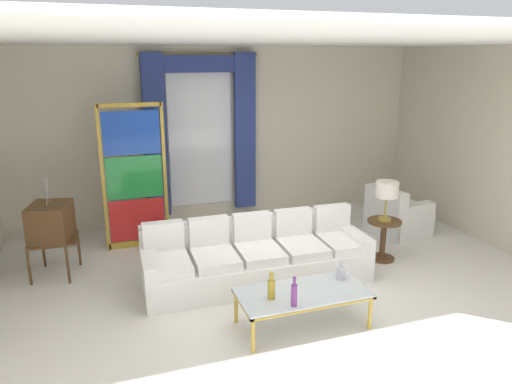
{
  "coord_description": "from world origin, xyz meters",
  "views": [
    {
      "loc": [
        -2.1,
        -5.04,
        2.85
      ],
      "look_at": [
        -0.07,
        0.9,
        1.05
      ],
      "focal_mm": 33.47,
      "sensor_mm": 36.0,
      "label": 1
    }
  ],
  "objects_px": {
    "peacock_figurine": "(163,239)",
    "table_lamp_brass": "(387,191)",
    "coffee_table": "(303,294)",
    "stained_glass_divider": "(135,180)",
    "bottle_blue_decanter": "(294,294)",
    "vintage_tv": "(51,224)",
    "armchair_white": "(396,217)",
    "bottle_crystal_tall": "(341,272)",
    "round_side_table": "(383,236)",
    "bottle_amber_squat": "(271,288)",
    "couch_white_long": "(256,257)"
  },
  "relations": [
    {
      "from": "couch_white_long",
      "to": "stained_glass_divider",
      "type": "distance_m",
      "value": 2.26
    },
    {
      "from": "bottle_blue_decanter",
      "to": "vintage_tv",
      "type": "bearing_deg",
      "value": 134.26
    },
    {
      "from": "peacock_figurine",
      "to": "bottle_crystal_tall",
      "type": "bearing_deg",
      "value": -54.51
    },
    {
      "from": "bottle_blue_decanter",
      "to": "round_side_table",
      "type": "relative_size",
      "value": 0.55
    },
    {
      "from": "bottle_blue_decanter",
      "to": "round_side_table",
      "type": "distance_m",
      "value": 2.53
    },
    {
      "from": "vintage_tv",
      "to": "peacock_figurine",
      "type": "height_order",
      "value": "vintage_tv"
    },
    {
      "from": "bottle_amber_squat",
      "to": "round_side_table",
      "type": "xyz_separation_m",
      "value": [
        2.2,
        1.28,
        -0.18
      ]
    },
    {
      "from": "bottle_amber_squat",
      "to": "stained_glass_divider",
      "type": "xyz_separation_m",
      "value": [
        -1.09,
        2.93,
        0.53
      ]
    },
    {
      "from": "vintage_tv",
      "to": "armchair_white",
      "type": "xyz_separation_m",
      "value": [
        5.24,
        -0.13,
        -0.44
      ]
    },
    {
      "from": "bottle_amber_squat",
      "to": "round_side_table",
      "type": "bearing_deg",
      "value": 30.27
    },
    {
      "from": "bottle_blue_decanter",
      "to": "stained_glass_divider",
      "type": "bearing_deg",
      "value": 111.75
    },
    {
      "from": "armchair_white",
      "to": "bottle_blue_decanter",
      "type": "bearing_deg",
      "value": -140.51
    },
    {
      "from": "bottle_blue_decanter",
      "to": "armchair_white",
      "type": "xyz_separation_m",
      "value": [
        2.84,
        2.34,
        -0.25
      ]
    },
    {
      "from": "peacock_figurine",
      "to": "table_lamp_brass",
      "type": "relative_size",
      "value": 1.05
    },
    {
      "from": "coffee_table",
      "to": "armchair_white",
      "type": "height_order",
      "value": "armchair_white"
    },
    {
      "from": "bottle_crystal_tall",
      "to": "table_lamp_brass",
      "type": "relative_size",
      "value": 0.41
    },
    {
      "from": "bottle_blue_decanter",
      "to": "peacock_figurine",
      "type": "relative_size",
      "value": 0.54
    },
    {
      "from": "round_side_table",
      "to": "bottle_crystal_tall",
      "type": "bearing_deg",
      "value": -139.51
    },
    {
      "from": "stained_glass_divider",
      "to": "bottle_blue_decanter",
      "type": "bearing_deg",
      "value": -68.25
    },
    {
      "from": "peacock_figurine",
      "to": "armchair_white",
      "type": "bearing_deg",
      "value": -6.33
    },
    {
      "from": "coffee_table",
      "to": "round_side_table",
      "type": "height_order",
      "value": "round_side_table"
    },
    {
      "from": "round_side_table",
      "to": "bottle_blue_decanter",
      "type": "bearing_deg",
      "value": -143.71
    },
    {
      "from": "bottle_blue_decanter",
      "to": "stained_glass_divider",
      "type": "height_order",
      "value": "stained_glass_divider"
    },
    {
      "from": "coffee_table",
      "to": "peacock_figurine",
      "type": "height_order",
      "value": "peacock_figurine"
    },
    {
      "from": "couch_white_long",
      "to": "bottle_crystal_tall",
      "type": "xyz_separation_m",
      "value": [
        0.65,
        -1.09,
        0.19
      ]
    },
    {
      "from": "coffee_table",
      "to": "stained_glass_divider",
      "type": "distance_m",
      "value": 3.31
    },
    {
      "from": "bottle_blue_decanter",
      "to": "vintage_tv",
      "type": "distance_m",
      "value": 3.45
    },
    {
      "from": "couch_white_long",
      "to": "bottle_blue_decanter",
      "type": "bearing_deg",
      "value": -93.7
    },
    {
      "from": "bottle_blue_decanter",
      "to": "bottle_crystal_tall",
      "type": "relative_size",
      "value": 1.41
    },
    {
      "from": "bottle_amber_squat",
      "to": "bottle_blue_decanter",
      "type": "bearing_deg",
      "value": -52.31
    },
    {
      "from": "bottle_amber_squat",
      "to": "armchair_white",
      "type": "bearing_deg",
      "value": 35.32
    },
    {
      "from": "armchair_white",
      "to": "table_lamp_brass",
      "type": "height_order",
      "value": "table_lamp_brass"
    },
    {
      "from": "bottle_crystal_tall",
      "to": "round_side_table",
      "type": "height_order",
      "value": "bottle_crystal_tall"
    },
    {
      "from": "armchair_white",
      "to": "coffee_table",
      "type": "bearing_deg",
      "value": -141.49
    },
    {
      "from": "peacock_figurine",
      "to": "round_side_table",
      "type": "bearing_deg",
      "value": -22.99
    },
    {
      "from": "coffee_table",
      "to": "vintage_tv",
      "type": "distance_m",
      "value": 3.45
    },
    {
      "from": "bottle_blue_decanter",
      "to": "armchair_white",
      "type": "height_order",
      "value": "armchair_white"
    },
    {
      "from": "bottle_crystal_tall",
      "to": "peacock_figurine",
      "type": "bearing_deg",
      "value": 125.49
    },
    {
      "from": "bottle_amber_squat",
      "to": "table_lamp_brass",
      "type": "distance_m",
      "value": 2.59
    },
    {
      "from": "round_side_table",
      "to": "stained_glass_divider",
      "type": "bearing_deg",
      "value": 153.45
    },
    {
      "from": "armchair_white",
      "to": "peacock_figurine",
      "type": "distance_m",
      "value": 3.79
    },
    {
      "from": "couch_white_long",
      "to": "bottle_crystal_tall",
      "type": "height_order",
      "value": "couch_white_long"
    },
    {
      "from": "bottle_blue_decanter",
      "to": "stained_glass_divider",
      "type": "xyz_separation_m",
      "value": [
        -1.25,
        3.14,
        0.52
      ]
    },
    {
      "from": "peacock_figurine",
      "to": "table_lamp_brass",
      "type": "height_order",
      "value": "table_lamp_brass"
    },
    {
      "from": "vintage_tv",
      "to": "peacock_figurine",
      "type": "xyz_separation_m",
      "value": [
        1.47,
        0.28,
        -0.51
      ]
    },
    {
      "from": "bottle_amber_squat",
      "to": "bottle_crystal_tall",
      "type": "bearing_deg",
      "value": 11.4
    },
    {
      "from": "coffee_table",
      "to": "bottle_blue_decanter",
      "type": "distance_m",
      "value": 0.37
    },
    {
      "from": "bottle_amber_squat",
      "to": "table_lamp_brass",
      "type": "xyz_separation_m",
      "value": [
        2.2,
        1.28,
        0.5
      ]
    },
    {
      "from": "coffee_table",
      "to": "vintage_tv",
      "type": "height_order",
      "value": "vintage_tv"
    },
    {
      "from": "table_lamp_brass",
      "to": "armchair_white",
      "type": "bearing_deg",
      "value": 46.46
    }
  ]
}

